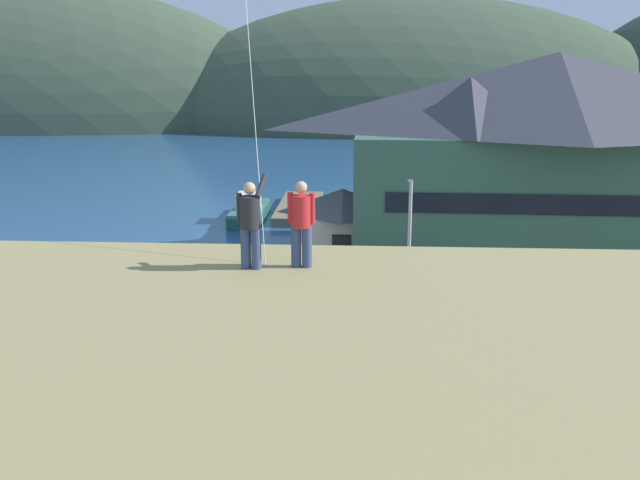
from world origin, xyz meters
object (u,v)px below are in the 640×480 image
object	(u,v)px
harbor_lodge	(553,150)
parked_car_mid_row_far	(456,337)
parked_car_front_row_silver	(324,407)
parked_car_mid_row_near	(581,325)
parking_light_pole	(409,239)
person_companion	(301,221)
wharf_dock	(299,208)
parked_car_front_row_end	(66,390)
moored_boat_wharfside	(249,211)
storage_shed_waterside	(343,222)
person_kite_flyer	(250,222)

from	to	relation	value
harbor_lodge	parked_car_mid_row_far	size ratio (longest dim) A/B	5.82
parked_car_front_row_silver	parked_car_mid_row_near	size ratio (longest dim) A/B	1.00
parked_car_front_row_silver	parking_light_pole	bearing A→B (deg)	73.13
parked_car_front_row_silver	person_companion	bearing A→B (deg)	-91.55
wharf_dock	parking_light_pole	distance (m)	24.57
parked_car_mid_row_far	parking_light_pole	bearing A→B (deg)	108.11
parked_car_front_row_end	parked_car_mid_row_far	world-z (taller)	same
parked_car_front_row_silver	moored_boat_wharfside	bearing A→B (deg)	103.13
harbor_lodge	storage_shed_waterside	distance (m)	13.23
wharf_dock	parking_light_pole	xyz separation A→B (m)	(6.99, -23.30, 3.41)
wharf_dock	moored_boat_wharfside	bearing A→B (deg)	-138.25
storage_shed_waterside	person_companion	distance (m)	27.73
person_companion	parked_car_mid_row_far	bearing A→B (deg)	67.42
person_kite_flyer	person_companion	distance (m)	1.01
parked_car_mid_row_near	person_companion	xyz separation A→B (m)	(-10.26, -13.62, 7.25)
moored_boat_wharfside	parking_light_pole	distance (m)	22.94
storage_shed_waterside	wharf_dock	size ratio (longest dim) A/B	0.52
harbor_lodge	parked_car_mid_row_far	world-z (taller)	harbor_lodge
parked_car_mid_row_near	parked_car_front_row_end	bearing A→B (deg)	-159.66
moored_boat_wharfside	parked_car_mid_row_far	bearing A→B (deg)	-64.22
parked_car_front_row_silver	parking_light_pole	xyz separation A→B (m)	(3.27, 10.78, 2.70)
parked_car_mid_row_far	parked_car_front_row_end	bearing A→B (deg)	-158.29
parked_car_front_row_end	person_companion	world-z (taller)	person_companion
person_companion	moored_boat_wharfside	bearing A→B (deg)	100.80
person_kite_flyer	parked_car_front_row_silver	bearing A→B (deg)	79.46
parked_car_front_row_silver	person_kite_flyer	bearing A→B (deg)	-100.54
harbor_lodge	parked_car_front_row_end	world-z (taller)	harbor_lodge
moored_boat_wharfside	person_companion	xyz separation A→B (m)	(7.06, -37.02, 7.59)
storage_shed_waterside	moored_boat_wharfside	size ratio (longest dim) A/B	0.79
parked_car_mid_row_far	person_companion	xyz separation A→B (m)	(-5.01, -12.04, 7.25)
parked_car_mid_row_far	person_kite_flyer	xyz separation A→B (m)	(-6.00, -12.20, 7.26)
parked_car_mid_row_near	parking_light_pole	world-z (taller)	parking_light_pole
wharf_dock	parked_car_mid_row_near	size ratio (longest dim) A/B	2.60
parked_car_front_row_end	person_companion	bearing A→B (deg)	-39.06
parking_light_pole	person_companion	bearing A→B (deg)	-101.52
parking_light_pole	person_companion	distance (m)	17.78
storage_shed_waterside	parked_car_mid_row_near	bearing A→B (deg)	-53.19
parked_car_front_row_end	parked_car_mid_row_near	distance (m)	19.79
wharf_dock	person_kite_flyer	world-z (taller)	person_kite_flyer
storage_shed_waterside	harbor_lodge	bearing A→B (deg)	5.98
harbor_lodge	storage_shed_waterside	bearing A→B (deg)	-174.02
parking_light_pole	parked_car_front_row_silver	bearing A→B (deg)	-106.87
parked_car_front_row_end	storage_shed_waterside	bearing A→B (deg)	67.27
harbor_lodge	parked_car_mid_row_far	distance (m)	18.82
parked_car_mid_row_far	parking_light_pole	size ratio (longest dim) A/B	0.69
harbor_lodge	parked_car_front_row_silver	world-z (taller)	harbor_lodge
harbor_lodge	moored_boat_wharfside	xyz separation A→B (m)	(-19.73, 8.67, -5.74)
parked_car_mid_row_far	parked_car_mid_row_near	size ratio (longest dim) A/B	1.01
parking_light_pole	person_kite_flyer	bearing A→B (deg)	-104.59
harbor_lodge	person_kite_flyer	bearing A→B (deg)	-115.60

